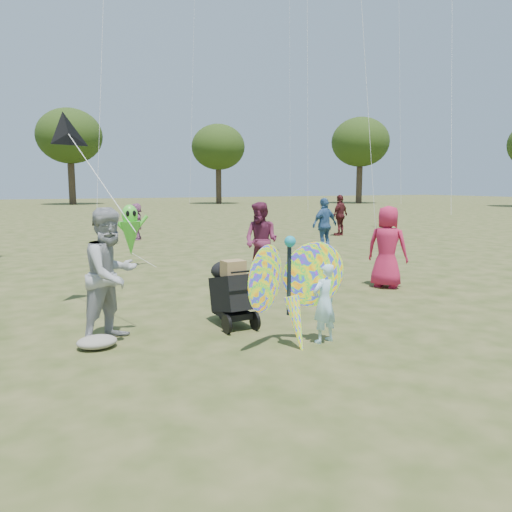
{
  "coord_description": "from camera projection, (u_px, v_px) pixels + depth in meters",
  "views": [
    {
      "loc": [
        -3.75,
        -5.95,
        2.29
      ],
      "look_at": [
        -0.2,
        1.5,
        1.1
      ],
      "focal_mm": 35.0,
      "sensor_mm": 36.0,
      "label": 1
    }
  ],
  "objects": [
    {
      "name": "crowd_c",
      "position": [
        325.0,
        225.0,
        16.94
      ],
      "size": [
        1.15,
        0.67,
        1.84
      ],
      "primitive_type": "imported",
      "rotation": [
        0.0,
        0.0,
        3.36
      ],
      "color": "#365F94",
      "rests_on": "ground"
    },
    {
      "name": "butterfly_kite",
      "position": [
        292.0,
        291.0,
        6.97
      ],
      "size": [
        1.74,
        0.75,
        1.79
      ],
      "color": "#ED4D25",
      "rests_on": "ground"
    },
    {
      "name": "alien_kite",
      "position": [
        130.0,
        232.0,
        13.85
      ],
      "size": [
        1.12,
        0.69,
        1.74
      ],
      "color": "#48CD30",
      "rests_on": "ground"
    },
    {
      "name": "crowd_a",
      "position": [
        387.0,
        247.0,
        11.06
      ],
      "size": [
        0.99,
        1.06,
        1.83
      ],
      "primitive_type": "imported",
      "rotation": [
        0.0,
        0.0,
        2.17
      ],
      "color": "#B11C41",
      "rests_on": "ground"
    },
    {
      "name": "jogging_stroller",
      "position": [
        231.0,
        289.0,
        8.07
      ],
      "size": [
        0.55,
        1.07,
        1.09
      ],
      "rotation": [
        0.0,
        0.0,
        0.06
      ],
      "color": "black",
      "rests_on": "ground"
    },
    {
      "name": "tree_line",
      "position": [
        98.0,
        137.0,
        48.02
      ],
      "size": [
        91.78,
        33.6,
        10.79
      ],
      "color": "#3A2D21",
      "rests_on": "ground"
    },
    {
      "name": "grey_bag",
      "position": [
        97.0,
        342.0,
        7.02
      ],
      "size": [
        0.56,
        0.46,
        0.18
      ],
      "primitive_type": "ellipsoid",
      "color": "gray",
      "rests_on": "ground"
    },
    {
      "name": "adult_man",
      "position": [
        111.0,
        275.0,
        7.28
      ],
      "size": [
        1.21,
        1.15,
        1.96
      ],
      "primitive_type": "imported",
      "rotation": [
        0.0,
        0.0,
        0.6
      ],
      "color": "#98999D",
      "rests_on": "ground"
    },
    {
      "name": "crowd_h",
      "position": [
        340.0,
        215.0,
        22.4
      ],
      "size": [
        1.16,
        0.84,
        1.83
      ],
      "primitive_type": "imported",
      "rotation": [
        0.0,
        0.0,
        3.56
      ],
      "color": "#4F1A1D",
      "rests_on": "ground"
    },
    {
      "name": "crowd_j",
      "position": [
        137.0,
        222.0,
        20.69
      ],
      "size": [
        0.92,
        1.48,
        1.52
      ],
      "primitive_type": "imported",
      "rotation": [
        0.0,
        0.0,
        4.35
      ],
      "color": "#A25C8C",
      "rests_on": "ground"
    },
    {
      "name": "ground",
      "position": [
        313.0,
        343.0,
        7.24
      ],
      "size": [
        160.0,
        160.0,
        0.0
      ],
      "primitive_type": "plane",
      "color": "#51592B",
      "rests_on": "ground"
    },
    {
      "name": "delta_kite_rig",
      "position": [
        69.0,
        134.0,
        8.78
      ],
      "size": [
        1.14,
        2.39,
        2.01
      ],
      "color": "black",
      "rests_on": "ground"
    },
    {
      "name": "child_girl",
      "position": [
        324.0,
        302.0,
        7.21
      ],
      "size": [
        0.48,
        0.37,
        1.19
      ],
      "primitive_type": "imported",
      "rotation": [
        0.0,
        0.0,
        3.36
      ],
      "color": "#B4E8FF",
      "rests_on": "ground"
    },
    {
      "name": "crowd_e",
      "position": [
        261.0,
        241.0,
        12.04
      ],
      "size": [
        1.07,
        1.14,
        1.87
      ],
      "primitive_type": "imported",
      "rotation": [
        0.0,
        0.0,
        5.25
      ],
      "color": "#672240",
      "rests_on": "ground"
    }
  ]
}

